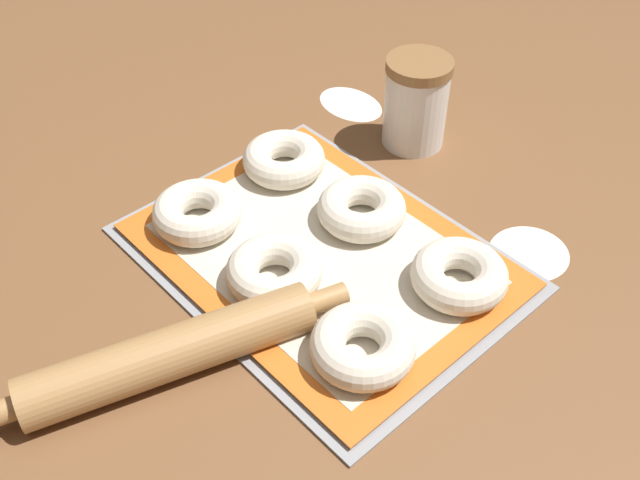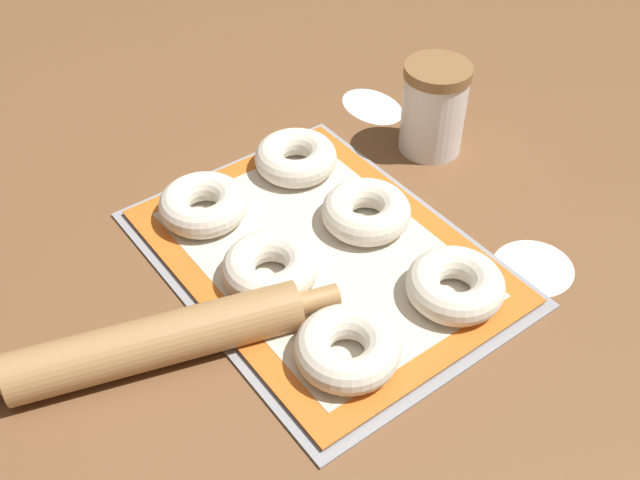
{
  "view_description": "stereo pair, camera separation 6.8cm",
  "coord_description": "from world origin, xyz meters",
  "px_view_note": "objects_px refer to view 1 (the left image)",
  "views": [
    {
      "loc": [
        0.51,
        -0.48,
        0.68
      ],
      "look_at": [
        -0.0,
        -0.01,
        0.03
      ],
      "focal_mm": 42.0,
      "sensor_mm": 36.0,
      "label": 1
    },
    {
      "loc": [
        0.55,
        -0.43,
        0.68
      ],
      "look_at": [
        -0.0,
        -0.01,
        0.03
      ],
      "focal_mm": 42.0,
      "sensor_mm": 36.0,
      "label": 2
    }
  ],
  "objects_px": {
    "bagel_front_right": "(363,346)",
    "flour_canister": "(416,102)",
    "rolling_pin": "(171,353)",
    "baking_tray": "(320,255)",
    "bagel_back_right": "(459,275)",
    "bagel_front_left": "(197,212)",
    "bagel_back_center": "(362,209)",
    "bagel_front_center": "(272,269)",
    "bagel_back_left": "(284,159)"
  },
  "relations": [
    {
      "from": "bagel_front_right",
      "to": "flour_canister",
      "type": "xyz_separation_m",
      "value": [
        -0.25,
        0.36,
        0.04
      ]
    },
    {
      "from": "bagel_front_right",
      "to": "rolling_pin",
      "type": "relative_size",
      "value": 0.29
    },
    {
      "from": "baking_tray",
      "to": "bagel_back_right",
      "type": "relative_size",
      "value": 4.04
    },
    {
      "from": "bagel_front_left",
      "to": "bagel_back_center",
      "type": "bearing_deg",
      "value": 49.48
    },
    {
      "from": "bagel_front_center",
      "to": "flour_canister",
      "type": "height_order",
      "value": "flour_canister"
    },
    {
      "from": "bagel_front_right",
      "to": "bagel_back_left",
      "type": "height_order",
      "value": "same"
    },
    {
      "from": "flour_canister",
      "to": "bagel_back_right",
      "type": "bearing_deg",
      "value": -37.81
    },
    {
      "from": "baking_tray",
      "to": "rolling_pin",
      "type": "height_order",
      "value": "rolling_pin"
    },
    {
      "from": "bagel_front_left",
      "to": "bagel_back_left",
      "type": "relative_size",
      "value": 1.0
    },
    {
      "from": "bagel_front_right",
      "to": "bagel_back_left",
      "type": "bearing_deg",
      "value": 153.85
    },
    {
      "from": "bagel_front_right",
      "to": "bagel_back_center",
      "type": "height_order",
      "value": "same"
    },
    {
      "from": "bagel_front_right",
      "to": "baking_tray",
      "type": "bearing_deg",
      "value": 153.07
    },
    {
      "from": "baking_tray",
      "to": "flour_canister",
      "type": "xyz_separation_m",
      "value": [
        -0.09,
        0.28,
        0.07
      ]
    },
    {
      "from": "bagel_back_right",
      "to": "flour_canister",
      "type": "bearing_deg",
      "value": 142.19
    },
    {
      "from": "bagel_back_left",
      "to": "rolling_pin",
      "type": "height_order",
      "value": "rolling_pin"
    },
    {
      "from": "bagel_back_left",
      "to": "rolling_pin",
      "type": "relative_size",
      "value": 0.29
    },
    {
      "from": "flour_canister",
      "to": "rolling_pin",
      "type": "xyz_separation_m",
      "value": [
        0.12,
        -0.52,
        -0.04
      ]
    },
    {
      "from": "bagel_back_right",
      "to": "rolling_pin",
      "type": "distance_m",
      "value": 0.35
    },
    {
      "from": "baking_tray",
      "to": "bagel_back_right",
      "type": "height_order",
      "value": "bagel_back_right"
    },
    {
      "from": "flour_canister",
      "to": "rolling_pin",
      "type": "bearing_deg",
      "value": -77.5
    },
    {
      "from": "flour_canister",
      "to": "bagel_back_center",
      "type": "bearing_deg",
      "value": -66.37
    },
    {
      "from": "bagel_front_right",
      "to": "bagel_back_right",
      "type": "xyz_separation_m",
      "value": [
        0.0,
        0.16,
        0.0
      ]
    },
    {
      "from": "bagel_back_center",
      "to": "bagel_front_center",
      "type": "bearing_deg",
      "value": -88.05
    },
    {
      "from": "bagel_back_right",
      "to": "flour_canister",
      "type": "height_order",
      "value": "flour_canister"
    },
    {
      "from": "bagel_front_right",
      "to": "bagel_back_left",
      "type": "xyz_separation_m",
      "value": [
        -0.32,
        0.16,
        0.0
      ]
    },
    {
      "from": "bagel_back_center",
      "to": "rolling_pin",
      "type": "distance_m",
      "value": 0.33
    },
    {
      "from": "bagel_back_center",
      "to": "flour_canister",
      "type": "relative_size",
      "value": 0.85
    },
    {
      "from": "bagel_front_center",
      "to": "rolling_pin",
      "type": "bearing_deg",
      "value": -81.73
    },
    {
      "from": "bagel_front_left",
      "to": "bagel_back_left",
      "type": "xyz_separation_m",
      "value": [
        -0.01,
        0.16,
        0.0
      ]
    },
    {
      "from": "baking_tray",
      "to": "bagel_front_left",
      "type": "relative_size",
      "value": 4.04
    },
    {
      "from": "rolling_pin",
      "to": "bagel_front_right",
      "type": "bearing_deg",
      "value": 50.02
    },
    {
      "from": "flour_canister",
      "to": "baking_tray",
      "type": "bearing_deg",
      "value": -71.42
    },
    {
      "from": "bagel_front_left",
      "to": "bagel_back_center",
      "type": "distance_m",
      "value": 0.22
    },
    {
      "from": "flour_canister",
      "to": "bagel_front_right",
      "type": "bearing_deg",
      "value": -55.02
    },
    {
      "from": "bagel_back_left",
      "to": "flour_canister",
      "type": "distance_m",
      "value": 0.22
    },
    {
      "from": "bagel_back_center",
      "to": "bagel_front_right",
      "type": "bearing_deg",
      "value": -44.46
    },
    {
      "from": "bagel_back_center",
      "to": "flour_canister",
      "type": "distance_m",
      "value": 0.22
    },
    {
      "from": "baking_tray",
      "to": "bagel_back_center",
      "type": "bearing_deg",
      "value": 95.28
    },
    {
      "from": "bagel_front_left",
      "to": "rolling_pin",
      "type": "bearing_deg",
      "value": -42.75
    },
    {
      "from": "bagel_back_left",
      "to": "bagel_front_left",
      "type": "bearing_deg",
      "value": -86.23
    },
    {
      "from": "bagel_front_left",
      "to": "bagel_front_right",
      "type": "height_order",
      "value": "same"
    },
    {
      "from": "bagel_front_center",
      "to": "rolling_pin",
      "type": "xyz_separation_m",
      "value": [
        0.02,
        -0.16,
        -0.0
      ]
    },
    {
      "from": "baking_tray",
      "to": "rolling_pin",
      "type": "distance_m",
      "value": 0.24
    },
    {
      "from": "bagel_front_center",
      "to": "bagel_back_right",
      "type": "relative_size",
      "value": 1.0
    },
    {
      "from": "bagel_front_right",
      "to": "rolling_pin",
      "type": "xyz_separation_m",
      "value": [
        -0.14,
        -0.16,
        -0.0
      ]
    },
    {
      "from": "baking_tray",
      "to": "bagel_back_left",
      "type": "xyz_separation_m",
      "value": [
        -0.16,
        0.08,
        0.03
      ]
    },
    {
      "from": "bagel_front_center",
      "to": "bagel_back_left",
      "type": "distance_m",
      "value": 0.22
    },
    {
      "from": "baking_tray",
      "to": "bagel_back_center",
      "type": "distance_m",
      "value": 0.09
    },
    {
      "from": "baking_tray",
      "to": "bagel_back_right",
      "type": "distance_m",
      "value": 0.18
    },
    {
      "from": "baking_tray",
      "to": "bagel_front_left",
      "type": "xyz_separation_m",
      "value": [
        -0.15,
        -0.08,
        0.03
      ]
    }
  ]
}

